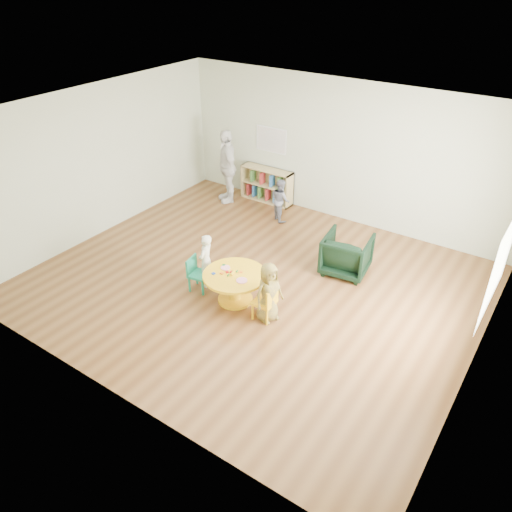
{
  "coord_description": "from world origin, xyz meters",
  "views": [
    {
      "loc": [
        3.9,
        -5.68,
        4.75
      ],
      "look_at": [
        0.24,
        -0.3,
        0.76
      ],
      "focal_mm": 35.0,
      "sensor_mm": 36.0,
      "label": 1
    }
  ],
  "objects_px": {
    "kid_chair_left": "(197,273)",
    "toddler": "(281,200)",
    "kid_chair_right": "(267,302)",
    "bookshelf": "(267,185)",
    "child_left": "(206,261)",
    "armchair": "(347,254)",
    "child_right": "(269,292)",
    "activity_table": "(235,282)",
    "adult_caretaker": "(227,166)"
  },
  "relations": [
    {
      "from": "activity_table",
      "to": "armchair",
      "type": "height_order",
      "value": "armchair"
    },
    {
      "from": "armchair",
      "to": "child_left",
      "type": "distance_m",
      "value": 2.39
    },
    {
      "from": "adult_caretaker",
      "to": "kid_chair_right",
      "type": "bearing_deg",
      "value": -6.27
    },
    {
      "from": "bookshelf",
      "to": "child_left",
      "type": "xyz_separation_m",
      "value": [
        0.99,
        -3.33,
        0.1
      ]
    },
    {
      "from": "activity_table",
      "to": "kid_chair_left",
      "type": "xyz_separation_m",
      "value": [
        -0.7,
        -0.08,
        -0.03
      ]
    },
    {
      "from": "child_left",
      "to": "activity_table",
      "type": "bearing_deg",
      "value": 67.65
    },
    {
      "from": "activity_table",
      "to": "bookshelf",
      "type": "distance_m",
      "value": 3.8
    },
    {
      "from": "kid_chair_right",
      "to": "armchair",
      "type": "height_order",
      "value": "armchair"
    },
    {
      "from": "bookshelf",
      "to": "adult_caretaker",
      "type": "height_order",
      "value": "adult_caretaker"
    },
    {
      "from": "kid_chair_left",
      "to": "child_right",
      "type": "distance_m",
      "value": 1.4
    },
    {
      "from": "child_right",
      "to": "adult_caretaker",
      "type": "xyz_separation_m",
      "value": [
        -3.04,
        3.03,
        0.32
      ]
    },
    {
      "from": "activity_table",
      "to": "toddler",
      "type": "height_order",
      "value": "toddler"
    },
    {
      "from": "activity_table",
      "to": "kid_chair_right",
      "type": "distance_m",
      "value": 0.67
    },
    {
      "from": "bookshelf",
      "to": "armchair",
      "type": "distance_m",
      "value": 3.2
    },
    {
      "from": "child_left",
      "to": "kid_chair_right",
      "type": "bearing_deg",
      "value": 67.25
    },
    {
      "from": "child_right",
      "to": "toddler",
      "type": "distance_m",
      "value": 3.29
    },
    {
      "from": "kid_chair_left",
      "to": "child_left",
      "type": "height_order",
      "value": "child_left"
    },
    {
      "from": "kid_chair_left",
      "to": "kid_chair_right",
      "type": "distance_m",
      "value": 1.37
    },
    {
      "from": "kid_chair_right",
      "to": "armchair",
      "type": "relative_size",
      "value": 0.75
    },
    {
      "from": "toddler",
      "to": "adult_caretaker",
      "type": "relative_size",
      "value": 0.55
    },
    {
      "from": "kid_chair_left",
      "to": "bookshelf",
      "type": "height_order",
      "value": "bookshelf"
    },
    {
      "from": "child_left",
      "to": "child_right",
      "type": "relative_size",
      "value": 0.96
    },
    {
      "from": "activity_table",
      "to": "child_left",
      "type": "relative_size",
      "value": 1.07
    },
    {
      "from": "kid_chair_left",
      "to": "toddler",
      "type": "relative_size",
      "value": 0.65
    },
    {
      "from": "kid_chair_right",
      "to": "child_right",
      "type": "height_order",
      "value": "child_right"
    },
    {
      "from": "bookshelf",
      "to": "child_left",
      "type": "bearing_deg",
      "value": -73.46
    },
    {
      "from": "activity_table",
      "to": "adult_caretaker",
      "type": "bearing_deg",
      "value": 128.7
    },
    {
      "from": "kid_chair_left",
      "to": "kid_chair_right",
      "type": "height_order",
      "value": "kid_chair_right"
    },
    {
      "from": "child_right",
      "to": "armchair",
      "type": "bearing_deg",
      "value": 7.0
    },
    {
      "from": "kid_chair_right",
      "to": "bookshelf",
      "type": "relative_size",
      "value": 0.48
    },
    {
      "from": "toddler",
      "to": "child_left",
      "type": "bearing_deg",
      "value": 129.42
    },
    {
      "from": "armchair",
      "to": "child_left",
      "type": "xyz_separation_m",
      "value": [
        -1.73,
        -1.65,
        0.11
      ]
    },
    {
      "from": "activity_table",
      "to": "armchair",
      "type": "distance_m",
      "value": 2.05
    },
    {
      "from": "child_left",
      "to": "toddler",
      "type": "relative_size",
      "value": 1.05
    },
    {
      "from": "activity_table",
      "to": "child_right",
      "type": "bearing_deg",
      "value": -7.56
    },
    {
      "from": "kid_chair_left",
      "to": "child_left",
      "type": "bearing_deg",
      "value": 153.17
    },
    {
      "from": "bookshelf",
      "to": "adult_caretaker",
      "type": "bearing_deg",
      "value": -145.67
    },
    {
      "from": "toddler",
      "to": "kid_chair_right",
      "type": "bearing_deg",
      "value": 152.47
    },
    {
      "from": "kid_chair_left",
      "to": "adult_caretaker",
      "type": "height_order",
      "value": "adult_caretaker"
    },
    {
      "from": "kid_chair_left",
      "to": "kid_chair_right",
      "type": "bearing_deg",
      "value": 78.51
    },
    {
      "from": "kid_chair_right",
      "to": "toddler",
      "type": "distance_m",
      "value": 3.29
    },
    {
      "from": "armchair",
      "to": "child_right",
      "type": "distance_m",
      "value": 1.88
    },
    {
      "from": "kid_chair_left",
      "to": "toddler",
      "type": "bearing_deg",
      "value": 173.27
    },
    {
      "from": "kid_chair_right",
      "to": "child_left",
      "type": "relative_size",
      "value": 0.63
    },
    {
      "from": "armchair",
      "to": "child_left",
      "type": "relative_size",
      "value": 0.83
    },
    {
      "from": "child_left",
      "to": "kid_chair_left",
      "type": "bearing_deg",
      "value": -30.24
    },
    {
      "from": "bookshelf",
      "to": "adult_caretaker",
      "type": "relative_size",
      "value": 0.75
    },
    {
      "from": "child_right",
      "to": "activity_table",
      "type": "bearing_deg",
      "value": 101.61
    },
    {
      "from": "activity_table",
      "to": "armchair",
      "type": "xyz_separation_m",
      "value": [
        1.08,
        1.74,
        0.01
      ]
    },
    {
      "from": "armchair",
      "to": "toddler",
      "type": "height_order",
      "value": "toddler"
    }
  ]
}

